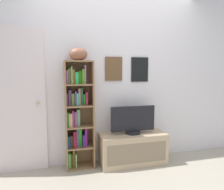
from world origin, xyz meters
TOP-DOWN VIEW (x-y plane):
  - back_wall at (0.00, 1.13)m, footprint 4.80×0.08m
  - bookshelf at (-0.60, 1.00)m, footprint 0.39×0.25m
  - football at (-0.57, 0.97)m, footprint 0.28×0.23m
  - tv_stand at (0.20, 0.90)m, footprint 0.98×0.40m
  - television at (0.20, 0.90)m, footprint 0.66×0.22m
  - door at (-1.45, 1.08)m, footprint 0.86×0.09m

SIDE VIEW (x-z plane):
  - tv_stand at x=0.20m, z-range 0.00..0.46m
  - television at x=0.20m, z-range 0.45..0.86m
  - bookshelf at x=-0.60m, z-range 0.01..1.53m
  - door at x=-1.45m, z-range 0.00..1.97m
  - back_wall at x=0.00m, z-range 0.00..2.57m
  - football at x=-0.57m, z-range 1.52..1.69m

